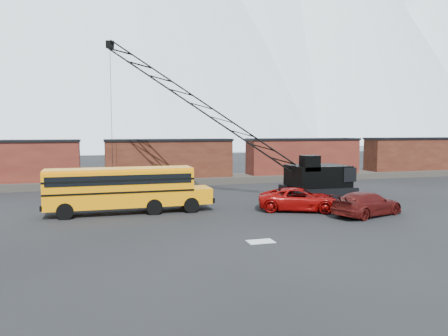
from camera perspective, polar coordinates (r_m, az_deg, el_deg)
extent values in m
plane|color=black|center=(26.78, 0.67, -7.61)|extent=(160.00, 160.00, 0.00)
cone|color=white|center=(357.31, 14.49, 17.48)|extent=(260.00, 260.00, 175.00)
cone|color=white|center=(414.88, 24.75, 13.72)|extent=(220.00, 220.00, 150.00)
cone|color=white|center=(355.41, -8.80, 16.46)|extent=(240.00, 240.00, 160.00)
cube|color=white|center=(365.10, -15.35, 5.79)|extent=(800.00, 80.00, 24.00)
cube|color=#413C36|center=(47.92, -7.12, -1.62)|extent=(120.00, 5.00, 0.70)
cube|color=#451713|center=(47.80, -26.43, 0.70)|extent=(13.50, 2.90, 4.00)
cube|color=black|center=(47.71, -26.53, 3.16)|extent=(13.70, 3.10, 0.25)
cube|color=black|center=(47.40, -21.35, -1.21)|extent=(2.20, 2.40, 0.60)
cube|color=#572818|center=(47.70, -7.15, 1.18)|extent=(13.50, 2.90, 4.00)
cube|color=black|center=(47.61, -7.17, 3.64)|extent=(13.70, 3.10, 0.25)
cube|color=black|center=(47.35, -12.15, -0.99)|extent=(2.20, 2.40, 0.60)
cube|color=black|center=(48.70, -2.24, -0.71)|extent=(2.20, 2.40, 0.60)
cube|color=#451713|center=(52.71, 10.29, 1.50)|extent=(13.50, 2.90, 4.00)
cube|color=black|center=(52.63, 10.32, 3.73)|extent=(13.70, 3.10, 0.25)
cube|color=black|center=(51.09, 6.05, -0.47)|extent=(2.20, 2.40, 0.60)
cube|color=black|center=(54.85, 14.18, -0.22)|extent=(2.20, 2.40, 0.60)
cube|color=#572818|center=(61.59, 23.71, 1.65)|extent=(13.50, 2.90, 4.00)
cube|color=black|center=(61.52, 23.77, 3.56)|extent=(13.70, 3.10, 0.25)
cube|color=black|center=(59.08, 20.53, -0.02)|extent=(2.20, 2.40, 0.60)
cube|color=black|center=(64.48, 26.51, 0.16)|extent=(2.20, 2.40, 0.60)
cube|color=silver|center=(23.26, 4.81, -9.54)|extent=(1.40, 0.90, 0.02)
cube|color=orange|center=(31.31, -13.41, -2.56)|extent=(10.00, 2.50, 2.50)
cube|color=orange|center=(32.19, -3.36, -3.49)|extent=(1.60, 2.30, 1.10)
cube|color=orange|center=(31.17, -13.45, -0.19)|extent=(10.00, 2.30, 0.18)
cube|color=black|center=(29.98, -13.30, -1.54)|extent=(9.60, 0.05, 0.65)
cube|color=black|center=(32.48, -13.55, -1.05)|extent=(9.60, 0.05, 0.65)
cube|color=black|center=(32.43, -1.89, -3.95)|extent=(0.15, 2.45, 0.35)
cube|color=black|center=(31.60, -22.58, -4.57)|extent=(0.15, 2.50, 0.35)
cylinder|color=black|center=(30.39, -20.06, -5.34)|extent=(1.10, 0.35, 1.10)
cylinder|color=black|center=(32.65, -19.81, -4.63)|extent=(1.10, 0.35, 1.10)
cylinder|color=black|center=(30.56, -9.10, -5.04)|extent=(1.10, 0.35, 1.10)
cylinder|color=black|center=(32.81, -9.62, -4.36)|extent=(1.10, 0.35, 1.10)
cylinder|color=black|center=(30.99, -4.31, -4.85)|extent=(1.10, 0.35, 1.10)
cylinder|color=black|center=(33.21, -5.15, -4.19)|extent=(1.10, 0.35, 1.10)
imported|color=#910807|center=(32.15, 9.85, -4.06)|extent=(6.54, 4.87, 1.65)
imported|color=#480E0C|center=(31.40, 18.18, -4.46)|extent=(6.10, 4.02, 1.64)
cube|color=black|center=(37.36, 13.27, -3.36)|extent=(5.50, 1.00, 1.00)
cube|color=black|center=(40.14, 11.00, -2.74)|extent=(5.50, 1.00, 1.00)
cube|color=black|center=(38.57, 12.13, -0.98)|extent=(4.80, 3.60, 1.80)
cube|color=black|center=(39.55, 14.69, -0.60)|extent=(1.20, 3.80, 1.20)
cube|color=black|center=(36.75, 11.15, 0.62)|extent=(1.40, 1.20, 1.30)
cube|color=black|center=(36.27, 11.55, 0.56)|extent=(1.20, 0.06, 0.90)
cube|color=black|center=(40.24, -14.69, 15.34)|extent=(0.70, 0.50, 0.60)
cylinder|color=black|center=(39.57, -14.47, 5.92)|extent=(0.04, 0.04, 12.88)
cube|color=black|center=(39.95, -14.28, -3.06)|extent=(0.25, 0.25, 0.50)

